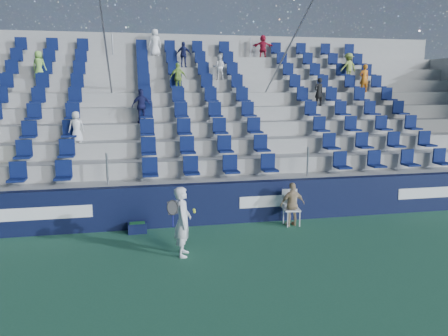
# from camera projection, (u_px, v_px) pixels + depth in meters

# --- Properties ---
(ground) EXTENTS (70.00, 70.00, 0.00)m
(ground) POSITION_uv_depth(u_px,v_px,m) (240.00, 266.00, 9.70)
(ground) COLOR #2A6244
(ground) RESTS_ON ground
(sponsor_wall) EXTENTS (24.00, 0.32, 1.20)m
(sponsor_wall) POSITION_uv_depth(u_px,v_px,m) (215.00, 203.00, 12.63)
(sponsor_wall) COLOR black
(sponsor_wall) RESTS_ON ground
(grandstand) EXTENTS (24.00, 8.17, 6.63)m
(grandstand) POSITION_uv_depth(u_px,v_px,m) (192.00, 133.00, 17.25)
(grandstand) COLOR #A1A19B
(grandstand) RESTS_ON ground
(tennis_player) EXTENTS (0.69, 0.67, 1.66)m
(tennis_player) POSITION_uv_depth(u_px,v_px,m) (183.00, 221.00, 10.17)
(tennis_player) COLOR white
(tennis_player) RESTS_ON ground
(line_judge_chair) EXTENTS (0.50, 0.51, 1.02)m
(line_judge_chair) POSITION_uv_depth(u_px,v_px,m) (291.00, 205.00, 12.57)
(line_judge_chair) COLOR white
(line_judge_chair) RESTS_ON ground
(line_judge) EXTENTS (0.76, 0.35, 1.26)m
(line_judge) POSITION_uv_depth(u_px,v_px,m) (292.00, 204.00, 12.41)
(line_judge) COLOR tan
(line_judge) RESTS_ON ground
(ball_bin) EXTENTS (0.51, 0.34, 0.28)m
(ball_bin) POSITION_uv_depth(u_px,v_px,m) (137.00, 227.00, 11.89)
(ball_bin) COLOR #10163B
(ball_bin) RESTS_ON ground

